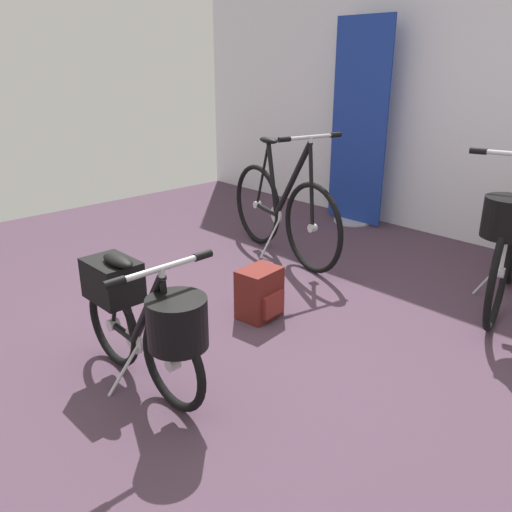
{
  "coord_description": "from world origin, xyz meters",
  "views": [
    {
      "loc": [
        1.71,
        -1.54,
        1.48
      ],
      "look_at": [
        -0.1,
        0.17,
        0.55
      ],
      "focal_mm": 36.87,
      "sensor_mm": 36.0,
      "label": 1
    }
  ],
  "objects_px": {
    "folding_bike_foreground": "(144,317)",
    "backpack_on_floor": "(260,293)",
    "display_bike_left": "(510,240)",
    "floor_banner_stand": "(358,135)",
    "display_bike_right": "(283,210)"
  },
  "relations": [
    {
      "from": "floor_banner_stand",
      "to": "backpack_on_floor",
      "type": "bearing_deg",
      "value": -67.86
    },
    {
      "from": "display_bike_left",
      "to": "display_bike_right",
      "type": "relative_size",
      "value": 1.02
    },
    {
      "from": "display_bike_left",
      "to": "display_bike_right",
      "type": "xyz_separation_m",
      "value": [
        -1.62,
        -0.3,
        -0.09
      ]
    },
    {
      "from": "display_bike_left",
      "to": "display_bike_right",
      "type": "height_order",
      "value": "display_bike_left"
    },
    {
      "from": "display_bike_right",
      "to": "backpack_on_floor",
      "type": "distance_m",
      "value": 1.11
    },
    {
      "from": "floor_banner_stand",
      "to": "display_bike_right",
      "type": "distance_m",
      "value": 1.28
    },
    {
      "from": "folding_bike_foreground",
      "to": "backpack_on_floor",
      "type": "xyz_separation_m",
      "value": [
        -0.17,
        0.9,
        -0.23
      ]
    },
    {
      "from": "display_bike_right",
      "to": "backpack_on_floor",
      "type": "relative_size",
      "value": 4.57
    },
    {
      "from": "folding_bike_foreground",
      "to": "display_bike_left",
      "type": "bearing_deg",
      "value": 69.16
    },
    {
      "from": "display_bike_left",
      "to": "backpack_on_floor",
      "type": "distance_m",
      "value": 1.55
    },
    {
      "from": "floor_banner_stand",
      "to": "display_bike_left",
      "type": "height_order",
      "value": "floor_banner_stand"
    },
    {
      "from": "floor_banner_stand",
      "to": "backpack_on_floor",
      "type": "xyz_separation_m",
      "value": [
        0.84,
        -2.05,
        -0.68
      ]
    },
    {
      "from": "display_bike_left",
      "to": "backpack_on_floor",
      "type": "relative_size",
      "value": 4.66
    },
    {
      "from": "floor_banner_stand",
      "to": "display_bike_right",
      "type": "xyz_separation_m",
      "value": [
        0.18,
        -1.18,
        -0.46
      ]
    },
    {
      "from": "folding_bike_foreground",
      "to": "display_bike_right",
      "type": "xyz_separation_m",
      "value": [
        -0.83,
        1.78,
        -0.0
      ]
    }
  ]
}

